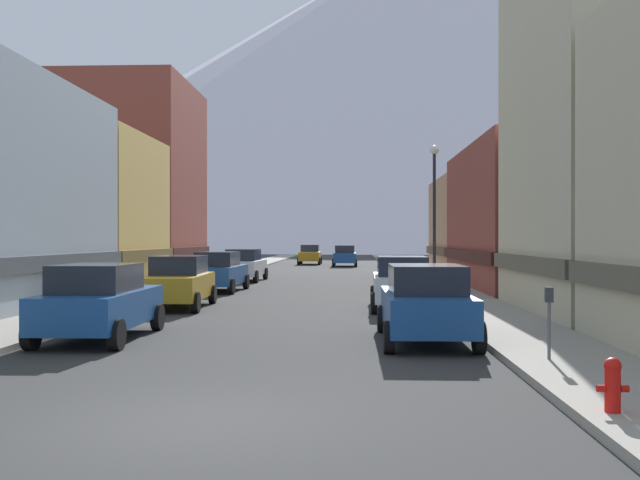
# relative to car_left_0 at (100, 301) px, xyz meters

# --- Properties ---
(ground_plane) EXTENTS (400.00, 400.00, 0.00)m
(ground_plane) POSITION_rel_car_left_0_xyz_m (3.80, -7.27, -0.90)
(ground_plane) COLOR #313131
(sidewalk_left) EXTENTS (2.50, 100.00, 0.15)m
(sidewalk_left) POSITION_rel_car_left_0_xyz_m (-2.45, 27.73, -0.82)
(sidewalk_left) COLOR gray
(sidewalk_left) RESTS_ON ground
(sidewalk_right) EXTENTS (2.50, 100.00, 0.15)m
(sidewalk_right) POSITION_rel_car_left_0_xyz_m (10.05, 27.73, -0.82)
(sidewalk_right) COLOR gray
(sidewalk_right) RESTS_ON ground
(storefront_left_2) EXTENTS (8.36, 8.20, 7.25)m
(storefront_left_2) POSITION_rel_car_left_0_xyz_m (-7.73, 16.53, 2.59)
(storefront_left_2) COLOR #D8B259
(storefront_left_2) RESTS_ON ground
(storefront_left_3) EXTENTS (8.32, 9.45, 11.66)m
(storefront_left_3) POSITION_rel_car_left_0_xyz_m (-7.71, 25.56, 4.75)
(storefront_left_3) COLOR brown
(storefront_left_3) RESTS_ON ground
(storefront_right_2) EXTENTS (8.22, 13.15, 6.65)m
(storefront_right_2) POSITION_rel_car_left_0_xyz_m (15.26, 16.87, 2.30)
(storefront_right_2) COLOR brown
(storefront_right_2) RESTS_ON ground
(storefront_right_3) EXTENTS (8.94, 9.20, 6.08)m
(storefront_right_3) POSITION_rel_car_left_0_xyz_m (15.62, 28.08, 2.03)
(storefront_right_3) COLOR tan
(storefront_right_3) RESTS_ON ground
(car_left_0) EXTENTS (2.11, 4.42, 1.78)m
(car_left_0) POSITION_rel_car_left_0_xyz_m (0.00, 0.00, 0.00)
(car_left_0) COLOR #19478C
(car_left_0) RESTS_ON ground
(car_left_1) EXTENTS (2.19, 4.46, 1.78)m
(car_left_1) POSITION_rel_car_left_0_xyz_m (-0.00, 7.52, 0.00)
(car_left_1) COLOR #B28419
(car_left_1) RESTS_ON ground
(car_left_2) EXTENTS (2.22, 4.47, 1.78)m
(car_left_2) POSITION_rel_car_left_0_xyz_m (-0.00, 14.86, 0.00)
(car_left_2) COLOR #19478C
(car_left_2) RESTS_ON ground
(car_left_3) EXTENTS (2.19, 4.46, 1.78)m
(car_left_3) POSITION_rel_car_left_0_xyz_m (-0.00, 22.41, 0.00)
(car_left_3) COLOR silver
(car_left_3) RESTS_ON ground
(car_right_0) EXTENTS (2.06, 4.40, 1.78)m
(car_right_0) POSITION_rel_car_left_0_xyz_m (7.60, -0.11, 0.00)
(car_right_0) COLOR #19478C
(car_right_0) RESTS_ON ground
(car_right_1) EXTENTS (2.15, 4.44, 1.78)m
(car_right_1) POSITION_rel_car_left_0_xyz_m (7.60, 7.40, 0.00)
(car_right_1) COLOR silver
(car_right_1) RESTS_ON ground
(car_driving_0) EXTENTS (2.06, 4.40, 1.78)m
(car_driving_0) POSITION_rel_car_left_0_xyz_m (5.40, 43.02, 0.00)
(car_driving_0) COLOR #19478C
(car_driving_0) RESTS_ON ground
(car_driving_1) EXTENTS (2.06, 4.40, 1.78)m
(car_driving_1) POSITION_rel_car_left_0_xyz_m (2.20, 47.48, 0.00)
(car_driving_1) COLOR #B28419
(car_driving_1) RESTS_ON ground
(fire_hydrant_near) EXTENTS (0.40, 0.22, 0.70)m
(fire_hydrant_near) POSITION_rel_car_left_0_xyz_m (9.25, -7.05, -0.37)
(fire_hydrant_near) COLOR red
(fire_hydrant_near) RESTS_ON sidewalk_right
(parking_meter_near) EXTENTS (0.14, 0.10, 1.33)m
(parking_meter_near) POSITION_rel_car_left_0_xyz_m (9.55, -3.09, 0.11)
(parking_meter_near) COLOR #595960
(parking_meter_near) RESTS_ON sidewalk_right
(potted_plant_0) EXTENTS (0.70, 0.70, 0.99)m
(potted_plant_0) POSITION_rel_car_left_0_xyz_m (-3.20, 5.89, -0.21)
(potted_plant_0) COLOR gray
(potted_plant_0) RESTS_ON sidewalk_left
(potted_plant_1) EXTENTS (0.72, 0.72, 0.98)m
(potted_plant_1) POSITION_rel_car_left_0_xyz_m (-3.20, 8.78, -0.19)
(potted_plant_1) COLOR #4C4C51
(potted_plant_1) RESTS_ON sidewalk_left
(streetlamp_right) EXTENTS (0.36, 0.36, 5.86)m
(streetlamp_right) POSITION_rel_car_left_0_xyz_m (9.15, 11.28, 3.09)
(streetlamp_right) COLOR black
(streetlamp_right) RESTS_ON sidewalk_right
(mountain_backdrop) EXTENTS (340.52, 340.52, 115.24)m
(mountain_backdrop) POSITION_rel_car_left_0_xyz_m (28.80, 252.73, 56.72)
(mountain_backdrop) COLOR silver
(mountain_backdrop) RESTS_ON ground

